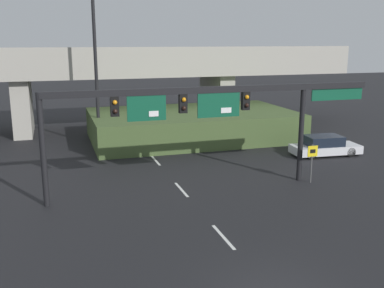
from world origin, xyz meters
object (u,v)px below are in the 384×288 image
signal_gantry (208,105)px  highway_light_pole_near (93,14)px  speed_limit_sign (312,158)px  parked_sedan_near_right (325,146)px

signal_gantry → highway_light_pole_near: highway_light_pole_near is taller
signal_gantry → speed_limit_sign: size_ratio=8.10×
signal_gantry → parked_sedan_near_right: 11.65m
speed_limit_sign → highway_light_pole_near: size_ratio=0.12×
signal_gantry → parked_sedan_near_right: size_ratio=3.65×
signal_gantry → parked_sedan_near_right: (10.05, 4.47, -3.85)m
speed_limit_sign → parked_sedan_near_right: bearing=50.3°
speed_limit_sign → parked_sedan_near_right: (4.22, 5.09, -0.78)m
speed_limit_sign → signal_gantry: bearing=173.9°
signal_gantry → parked_sedan_near_right: signal_gantry is taller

